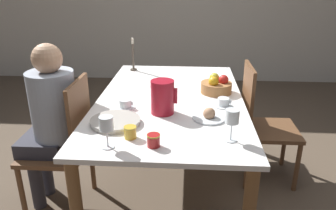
{
  "coord_description": "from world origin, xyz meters",
  "views": [
    {
      "loc": [
        0.13,
        -2.19,
        1.56
      ],
      "look_at": [
        0.0,
        -0.26,
        0.78
      ],
      "focal_mm": 35.0,
      "sensor_mm": 36.0,
      "label": 1
    }
  ],
  "objects_px": {
    "red_pitcher": "(162,97)",
    "serving_tray": "(115,122)",
    "person_seated": "(50,115)",
    "jam_jar_amber": "(130,132)",
    "chair_person_side": "(66,144)",
    "wine_glass_water": "(232,118)",
    "teacup_near_person": "(125,105)",
    "bread_plate": "(209,116)",
    "candlestick_tall": "(133,58)",
    "teacup_across": "(223,103)",
    "fruit_bowl": "(216,86)",
    "chair_opposite": "(261,122)",
    "wine_glass_juice": "(106,125)",
    "jam_jar_red": "(154,140)"
  },
  "relations": [
    {
      "from": "bread_plate",
      "to": "chair_person_side",
      "type": "bearing_deg",
      "value": 175.84
    },
    {
      "from": "candlestick_tall",
      "to": "red_pitcher",
      "type": "bearing_deg",
      "value": -70.33
    },
    {
      "from": "jam_jar_amber",
      "to": "chair_opposite",
      "type": "bearing_deg",
      "value": 42.19
    },
    {
      "from": "chair_person_side",
      "to": "red_pitcher",
      "type": "relative_size",
      "value": 4.35
    },
    {
      "from": "person_seated",
      "to": "fruit_bowl",
      "type": "distance_m",
      "value": 1.19
    },
    {
      "from": "person_seated",
      "to": "jam_jar_amber",
      "type": "distance_m",
      "value": 0.72
    },
    {
      "from": "red_pitcher",
      "to": "jam_jar_amber",
      "type": "relative_size",
      "value": 3.1
    },
    {
      "from": "teacup_near_person",
      "to": "candlestick_tall",
      "type": "relative_size",
      "value": 0.44
    },
    {
      "from": "wine_glass_water",
      "to": "jam_jar_amber",
      "type": "xyz_separation_m",
      "value": [
        -0.54,
        -0.01,
        -0.09
      ]
    },
    {
      "from": "person_seated",
      "to": "teacup_across",
      "type": "distance_m",
      "value": 1.16
    },
    {
      "from": "wine_glass_water",
      "to": "wine_glass_juice",
      "type": "xyz_separation_m",
      "value": [
        -0.64,
        -0.12,
        -0.01
      ]
    },
    {
      "from": "person_seated",
      "to": "chair_person_side",
      "type": "bearing_deg",
      "value": -107.35
    },
    {
      "from": "candlestick_tall",
      "to": "serving_tray",
      "type": "bearing_deg",
      "value": -85.87
    },
    {
      "from": "person_seated",
      "to": "red_pitcher",
      "type": "xyz_separation_m",
      "value": [
        0.75,
        -0.02,
        0.15
      ]
    },
    {
      "from": "chair_opposite",
      "to": "jam_jar_amber",
      "type": "xyz_separation_m",
      "value": [
        -0.88,
        -0.79,
        0.28
      ]
    },
    {
      "from": "chair_opposite",
      "to": "jam_jar_red",
      "type": "relative_size",
      "value": 13.47
    },
    {
      "from": "teacup_near_person",
      "to": "serving_tray",
      "type": "bearing_deg",
      "value": -92.99
    },
    {
      "from": "red_pitcher",
      "to": "teacup_across",
      "type": "xyz_separation_m",
      "value": [
        0.4,
        0.14,
        -0.08
      ]
    },
    {
      "from": "red_pitcher",
      "to": "serving_tray",
      "type": "distance_m",
      "value": 0.34
    },
    {
      "from": "person_seated",
      "to": "teacup_near_person",
      "type": "distance_m",
      "value": 0.51
    },
    {
      "from": "chair_opposite",
      "to": "jam_jar_amber",
      "type": "relative_size",
      "value": 13.47
    },
    {
      "from": "chair_person_side",
      "to": "wine_glass_water",
      "type": "xyz_separation_m",
      "value": [
        1.06,
        -0.34,
        0.38
      ]
    },
    {
      "from": "teacup_across",
      "to": "bread_plate",
      "type": "height_order",
      "value": "bread_plate"
    },
    {
      "from": "chair_opposite",
      "to": "serving_tray",
      "type": "bearing_deg",
      "value": -58.01
    },
    {
      "from": "chair_person_side",
      "to": "chair_opposite",
      "type": "relative_size",
      "value": 1.0
    },
    {
      "from": "person_seated",
      "to": "jam_jar_red",
      "type": "bearing_deg",
      "value": -121.83
    },
    {
      "from": "serving_tray",
      "to": "fruit_bowl",
      "type": "relative_size",
      "value": 1.3
    },
    {
      "from": "wine_glass_water",
      "to": "jam_jar_red",
      "type": "bearing_deg",
      "value": -167.22
    },
    {
      "from": "wine_glass_water",
      "to": "chair_person_side",
      "type": "bearing_deg",
      "value": 162.05
    },
    {
      "from": "chair_person_side",
      "to": "red_pitcher",
      "type": "distance_m",
      "value": 0.75
    },
    {
      "from": "teacup_near_person",
      "to": "chair_opposite",
      "type": "bearing_deg",
      "value": 20.92
    },
    {
      "from": "serving_tray",
      "to": "jam_jar_red",
      "type": "relative_size",
      "value": 4.29
    },
    {
      "from": "serving_tray",
      "to": "jam_jar_amber",
      "type": "height_order",
      "value": "jam_jar_amber"
    },
    {
      "from": "wine_glass_water",
      "to": "teacup_near_person",
      "type": "relative_size",
      "value": 1.35
    },
    {
      "from": "person_seated",
      "to": "red_pitcher",
      "type": "height_order",
      "value": "person_seated"
    },
    {
      "from": "bread_plate",
      "to": "jam_jar_red",
      "type": "distance_m",
      "value": 0.47
    },
    {
      "from": "person_seated",
      "to": "candlestick_tall",
      "type": "bearing_deg",
      "value": -22.96
    },
    {
      "from": "teacup_near_person",
      "to": "jam_jar_amber",
      "type": "xyz_separation_m",
      "value": [
        0.11,
        -0.42,
        0.01
      ]
    },
    {
      "from": "chair_person_side",
      "to": "candlestick_tall",
      "type": "xyz_separation_m",
      "value": [
        0.31,
        0.99,
        0.36
      ]
    },
    {
      "from": "teacup_near_person",
      "to": "fruit_bowl",
      "type": "height_order",
      "value": "fruit_bowl"
    },
    {
      "from": "teacup_across",
      "to": "jam_jar_amber",
      "type": "relative_size",
      "value": 1.9
    },
    {
      "from": "chair_opposite",
      "to": "wine_glass_juice",
      "type": "height_order",
      "value": "chair_opposite"
    },
    {
      "from": "person_seated",
      "to": "serving_tray",
      "type": "height_order",
      "value": "person_seated"
    },
    {
      "from": "wine_glass_juice",
      "to": "candlestick_tall",
      "type": "relative_size",
      "value": 0.57
    },
    {
      "from": "chair_opposite",
      "to": "wine_glass_water",
      "type": "bearing_deg",
      "value": -23.25
    },
    {
      "from": "jam_jar_amber",
      "to": "person_seated",
      "type": "bearing_deg",
      "value": 148.16
    },
    {
      "from": "teacup_near_person",
      "to": "wine_glass_juice",
      "type": "bearing_deg",
      "value": -88.92
    },
    {
      "from": "wine_glass_juice",
      "to": "jam_jar_red",
      "type": "xyz_separation_m",
      "value": [
        0.23,
        0.03,
        -0.09
      ]
    },
    {
      "from": "bread_plate",
      "to": "candlestick_tall",
      "type": "height_order",
      "value": "candlestick_tall"
    },
    {
      "from": "chair_person_side",
      "to": "fruit_bowl",
      "type": "relative_size",
      "value": 4.07
    }
  ]
}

